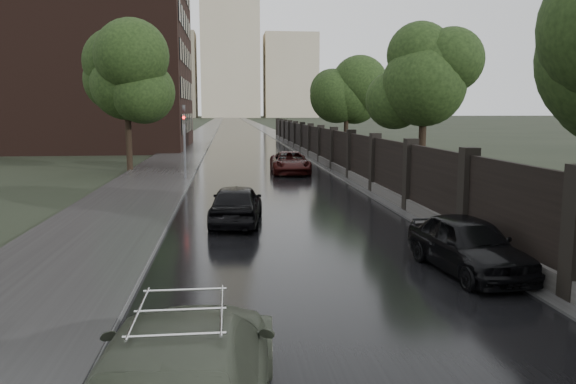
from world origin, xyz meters
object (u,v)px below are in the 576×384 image
at_px(car_right_near, 468,245).
at_px(volga_sedan, 182,378).
at_px(tree_right_c, 347,95).
at_px(traffic_light, 184,136).
at_px(car_right_far, 290,163).
at_px(hatchback_left, 236,204).
at_px(tree_right_b, 424,85).
at_px(tree_left_far, 127,85).

bearing_deg(car_right_near, volga_sedan, -140.82).
relative_size(tree_right_c, car_right_near, 1.80).
relative_size(traffic_light, car_right_far, 0.84).
relative_size(hatchback_left, car_right_far, 0.84).
bearing_deg(hatchback_left, tree_right_b, -131.32).
relative_size(traffic_light, volga_sedan, 0.78).
relative_size(tree_right_c, volga_sedan, 1.37).
xyz_separation_m(hatchback_left, car_right_far, (3.40, 14.65, -0.02)).
bearing_deg(tree_right_b, traffic_light, 165.76).
bearing_deg(tree_right_b, tree_left_far, 152.70).
distance_m(tree_left_far, traffic_light, 6.84).
height_order(tree_right_b, traffic_light, tree_right_b).
bearing_deg(volga_sedan, tree_right_b, -112.06).
bearing_deg(tree_right_c, tree_right_b, -90.00).
distance_m(traffic_light, car_right_far, 6.83).
bearing_deg(traffic_light, tree_right_b, -14.24).
relative_size(traffic_light, car_right_near, 1.03).
xyz_separation_m(traffic_light, hatchback_left, (2.50, -11.67, -1.72)).
xyz_separation_m(tree_left_far, tree_right_b, (15.50, -8.00, -0.29)).
bearing_deg(tree_right_b, hatchback_left, -136.98).
xyz_separation_m(tree_right_b, traffic_light, (-11.80, 2.99, -2.55)).
relative_size(tree_right_b, car_right_far, 1.48).
bearing_deg(tree_right_c, car_right_far, -116.13).
height_order(traffic_light, volga_sedan, traffic_light).
bearing_deg(traffic_light, hatchback_left, -77.91).
height_order(tree_left_far, tree_right_c, tree_left_far).
xyz_separation_m(tree_right_b, hatchback_left, (-9.30, -8.68, -4.27)).
height_order(tree_right_b, volga_sedan, tree_right_b).
distance_m(tree_left_far, car_right_near, 25.93).
xyz_separation_m(tree_right_b, volga_sedan, (-10.10, -20.87, -4.20)).
height_order(tree_right_c, car_right_far, tree_right_c).
relative_size(tree_left_far, tree_right_c, 1.05).
xyz_separation_m(tree_left_far, car_right_far, (9.60, -2.03, -4.58)).
bearing_deg(tree_left_far, car_right_far, -11.92).
bearing_deg(car_right_near, car_right_far, 88.96).
bearing_deg(volga_sedan, traffic_light, -82.16).
relative_size(tree_right_c, traffic_light, 1.75).
bearing_deg(car_right_far, tree_right_c, 65.07).
relative_size(volga_sedan, hatchback_left, 1.29).
height_order(tree_right_c, volga_sedan, tree_right_c).
height_order(tree_left_far, hatchback_left, tree_left_far).
xyz_separation_m(traffic_light, car_right_far, (5.90, 2.98, -1.74)).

